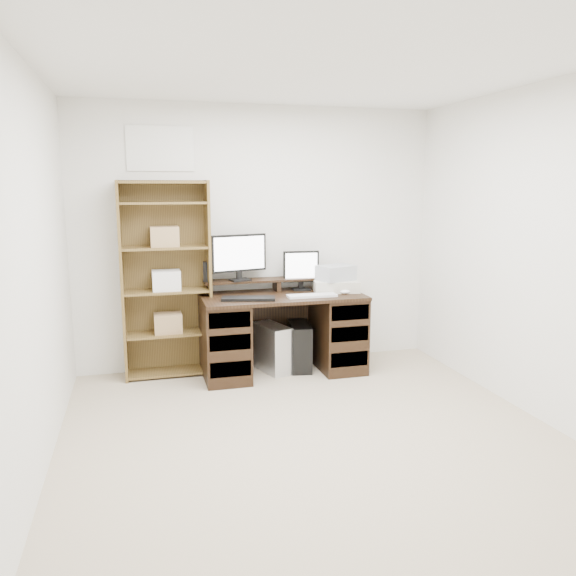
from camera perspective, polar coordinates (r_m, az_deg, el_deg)
name	(u,v)px	position (r m, az deg, el deg)	size (l,w,h in m)	color
room	(325,266)	(3.56, 3.77, 2.22)	(3.54, 4.04, 2.54)	#BEAC8F
desk	(282,332)	(5.31, -0.60, -4.49)	(1.50, 0.70, 0.75)	black
riser_shelf	(277,281)	(5.41, -1.15, 0.71)	(1.40, 0.22, 0.12)	black
monitor_wide	(239,255)	(5.28, -5.01, 3.37)	(0.54, 0.19, 0.43)	black
monitor_small	(301,269)	(5.43, 1.33, 1.96)	(0.35, 0.14, 0.38)	black
speaker	(207,272)	(5.28, -8.21, 1.67)	(0.07, 0.07, 0.19)	black
keyboard_black	(248,299)	(4.99, -4.05, -1.08)	(0.47, 0.16, 0.03)	black
keyboard_white	(312,296)	(5.13, 2.46, -0.78)	(0.45, 0.14, 0.02)	silver
mouse	(345,292)	(5.29, 5.83, -0.38)	(0.10, 0.07, 0.04)	white
printer	(336,286)	(5.42, 4.87, 0.25)	(0.42, 0.32, 0.11)	beige
basket	(336,273)	(5.40, 4.89, 1.55)	(0.33, 0.24, 0.14)	#9CA1A6
tower_silver	(272,348)	(5.39, -1.61, -6.10)	(0.20, 0.45, 0.45)	silver
tower_black	(300,346)	(5.45, 1.19, -5.92)	(0.26, 0.47, 0.44)	black
bookshelf	(166,278)	(5.26, -12.28, 1.00)	(0.80, 0.30, 1.80)	brown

